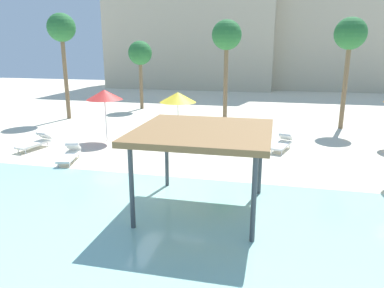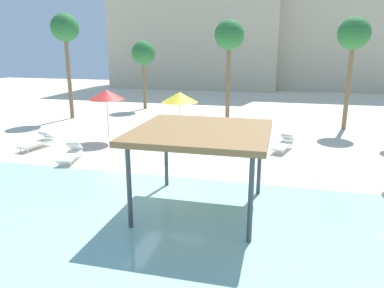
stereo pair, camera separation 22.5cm
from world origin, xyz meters
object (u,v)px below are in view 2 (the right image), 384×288
palm_tree_1 (143,54)px  palm_tree_3 (229,38)px  lounge_chair_4 (170,139)px  lounge_chair_3 (71,154)px  beach_umbrella_yellow_4 (180,97)px  beach_umbrella_red_2 (106,95)px  palm_tree_2 (65,31)px  lounge_chair_1 (284,144)px  palm_tree_0 (354,36)px  lounge_chair_0 (38,142)px  shade_pavilion (201,135)px

palm_tree_1 → palm_tree_3: size_ratio=0.82×
lounge_chair_4 → palm_tree_1: size_ratio=0.35×
lounge_chair_3 → lounge_chair_4: 5.09m
beach_umbrella_yellow_4 → lounge_chair_3: size_ratio=1.29×
beach_umbrella_red_2 → palm_tree_2: 8.36m
lounge_chair_3 → beach_umbrella_red_2: bearing=166.6°
lounge_chair_1 → palm_tree_0: palm_tree_0 is taller
palm_tree_3 → lounge_chair_0: bearing=-135.1°
lounge_chair_0 → lounge_chair_4: size_ratio=1.03×
shade_pavilion → lounge_chair_1: bearing=71.9°
shade_pavilion → palm_tree_1: palm_tree_1 is taller
beach_umbrella_yellow_4 → shade_pavilion: bearing=-70.4°
lounge_chair_1 → palm_tree_0: size_ratio=0.30×
palm_tree_0 → palm_tree_3: 7.38m
lounge_chair_3 → lounge_chair_4: bearing=121.3°
palm_tree_1 → palm_tree_3: (7.54, -4.35, 1.16)m
lounge_chair_0 → palm_tree_0: size_ratio=0.29×
lounge_chair_0 → lounge_chair_3: same height
beach_umbrella_yellow_4 → palm_tree_1: (-5.46, 8.67, 2.12)m
shade_pavilion → palm_tree_0: palm_tree_0 is taller
lounge_chair_4 → shade_pavilion: bearing=-7.9°
beach_umbrella_red_2 → palm_tree_0: (13.06, 6.17, 3.06)m
beach_umbrella_red_2 → lounge_chair_1: bearing=1.5°
beach_umbrella_yellow_4 → lounge_chair_0: 7.84m
beach_umbrella_red_2 → palm_tree_1: (-1.86, 10.43, 1.86)m
lounge_chair_0 → lounge_chair_4: bearing=119.2°
beach_umbrella_red_2 → lounge_chair_1: beach_umbrella_red_2 is taller
lounge_chair_0 → lounge_chair_1: bearing=113.0°
lounge_chair_3 → palm_tree_3: (5.64, 9.94, 5.23)m
beach_umbrella_red_2 → shade_pavilion: bearing=-47.3°
lounge_chair_0 → palm_tree_0: (15.84, 8.53, 5.26)m
palm_tree_2 → lounge_chair_1: bearing=-18.6°
palm_tree_1 → palm_tree_3: palm_tree_3 is taller
lounge_chair_3 → lounge_chair_4: (3.58, 3.61, 0.00)m
lounge_chair_1 → shade_pavilion: bearing=-1.6°
palm_tree_1 → lounge_chair_0: bearing=-94.1°
beach_umbrella_red_2 → lounge_chair_1: size_ratio=1.41×
lounge_chair_0 → lounge_chair_1: size_ratio=0.99×
lounge_chair_1 → palm_tree_3: bearing=-131.0°
lounge_chair_4 → palm_tree_1: palm_tree_1 is taller
lounge_chair_4 → palm_tree_0: bearing=91.9°
beach_umbrella_red_2 → palm_tree_2: size_ratio=0.39×
lounge_chair_3 → palm_tree_2: 12.08m
beach_umbrella_yellow_4 → palm_tree_0: (9.46, 4.40, 3.32)m
lounge_chair_1 → palm_tree_3: size_ratio=0.30×
lounge_chair_4 → lounge_chair_3: bearing=-77.1°
beach_umbrella_red_2 → lounge_chair_4: bearing=-3.9°
beach_umbrella_yellow_4 → lounge_chair_1: size_ratio=1.29×
beach_umbrella_yellow_4 → palm_tree_2: palm_tree_2 is taller
palm_tree_0 → shade_pavilion: bearing=-114.3°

